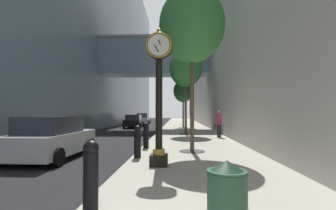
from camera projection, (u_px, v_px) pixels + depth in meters
name	position (u px, v px, depth m)	size (l,w,h in m)	color
ground_plane	(162.00, 128.00, 28.09)	(110.00, 110.00, 0.00)	black
sidewalk_right	(184.00, 126.00, 30.99)	(5.10, 80.00, 0.14)	#ADA593
building_block_left	(80.00, 17.00, 31.91)	(20.93, 80.00, 28.43)	slate
building_block_right	(240.00, 17.00, 31.13)	(9.00, 80.00, 27.72)	#B7B2A8
street_clock	(159.00, 90.00, 7.80)	(0.84, 0.55, 4.36)	black
bollard_nearest	(91.00, 173.00, 4.23)	(0.27, 0.27, 1.20)	black
bollard_third	(138.00, 141.00, 9.15)	(0.27, 0.27, 1.20)	black
bollard_fourth	(146.00, 135.00, 11.61)	(0.27, 0.27, 1.20)	black
street_tree_near	(192.00, 26.00, 10.73)	(2.85, 2.85, 7.12)	#333335
street_tree_mid_near	(186.00, 68.00, 19.13)	(2.55, 2.55, 6.59)	#333335
street_tree_mid_far	(183.00, 91.00, 27.51)	(2.20, 2.20, 5.35)	#333335
trash_bin	(227.00, 200.00, 3.21)	(0.53, 0.53, 1.05)	#234C33
pedestrian_walking	(219.00, 123.00, 16.67)	(0.50, 0.42, 1.80)	#23232D
car_silver_near	(52.00, 138.00, 9.64)	(2.17, 4.21, 1.66)	#B7BABF
car_white_mid	(143.00, 119.00, 38.21)	(2.12, 4.52, 1.69)	silver
car_black_far	(134.00, 121.00, 29.01)	(2.08, 4.36, 1.56)	black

